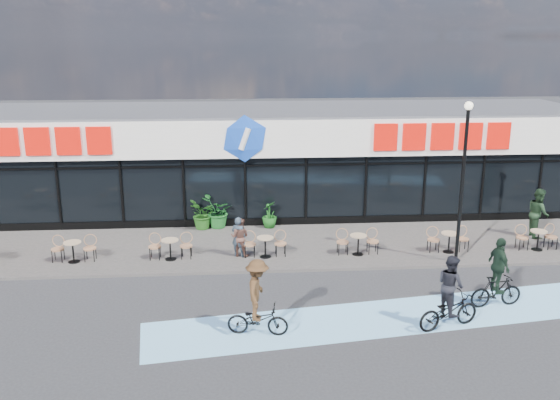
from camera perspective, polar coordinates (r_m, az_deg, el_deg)
name	(u,v)px	position (r m, az deg, el deg)	size (l,w,h in m)	color
ground	(250,299)	(18.28, -2.89, -9.49)	(120.00, 120.00, 0.00)	#28282B
sidewalk	(247,247)	(22.43, -3.17, -4.52)	(44.00, 5.00, 0.10)	#534C49
bike_lane	(392,317)	(17.47, 10.73, -10.99)	(14.00, 2.20, 0.01)	#7EC2EF
building	(244,159)	(27.04, -3.48, 3.99)	(30.60, 6.57, 4.75)	black
lamp_post	(463,170)	(20.79, 17.23, 2.75)	(0.28, 0.28, 5.57)	black
bistro_set_2	(74,249)	(21.95, -19.25, -4.45)	(1.54, 0.62, 0.90)	tan
bistro_set_3	(170,246)	(21.32, -10.50, -4.41)	(1.54, 0.62, 0.90)	tan
bistro_set_4	(265,244)	(21.20, -1.44, -4.25)	(1.54, 0.62, 0.90)	tan
bistro_set_5	(358,242)	(21.61, 7.49, -4.00)	(1.54, 0.62, 0.90)	tan
bistro_set_6	(448,239)	(22.52, 15.89, -3.67)	(1.54, 0.62, 0.90)	tan
bistro_set_7	(537,237)	(23.86, 23.49, -3.30)	(1.54, 0.62, 0.90)	tan
potted_plant_left	(218,212)	(24.34, -6.01, -1.14)	(1.23, 1.07, 1.37)	#1C6423
potted_plant_mid	(203,214)	(24.29, -7.44, -1.38)	(1.12, 0.97, 1.25)	#215618
potted_plant_right	(269,215)	(24.33, -1.02, -1.41)	(0.61, 0.61, 1.09)	#164F17
patron_left	(239,237)	(21.14, -4.01, -3.56)	(0.53, 0.35, 1.46)	#2F3D4A
patron_right	(240,237)	(21.20, -3.89, -3.57)	(0.68, 0.53, 1.41)	brown
pedestrian_b	(538,213)	(25.21, 23.59, -1.13)	(0.94, 0.73, 1.94)	#1B301C
cyclist_a	(449,300)	(16.89, 15.98, -9.28)	(1.98, 1.21, 2.10)	black
cyclist_b	(497,279)	(18.55, 20.20, -7.13)	(1.66, 1.03, 2.14)	black
cyclist_c	(258,302)	(15.87, -2.18, -9.82)	(1.70, 1.17, 2.13)	black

